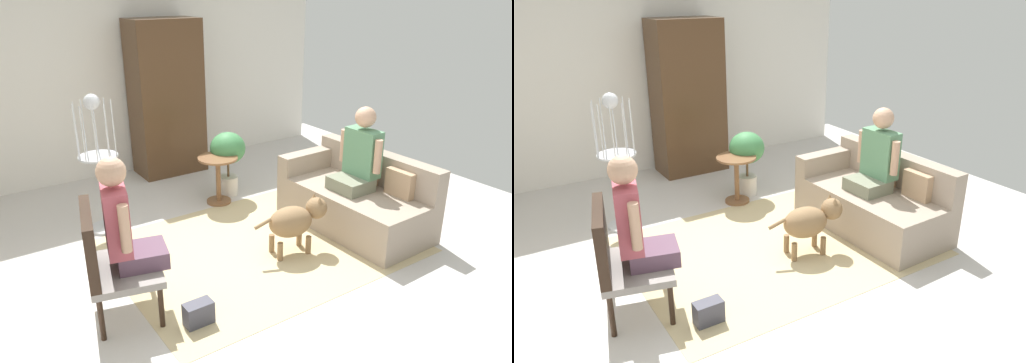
# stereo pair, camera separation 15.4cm
# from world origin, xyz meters

# --- Properties ---
(ground_plane) EXTENTS (7.23, 7.23, 0.00)m
(ground_plane) POSITION_xyz_m (0.00, 0.00, 0.00)
(ground_plane) COLOR beige
(back_wall) EXTENTS (6.12, 0.12, 2.84)m
(back_wall) POSITION_xyz_m (0.00, 3.07, 1.42)
(back_wall) COLOR silver
(back_wall) RESTS_ON ground
(area_rug) EXTENTS (2.93, 2.23, 0.01)m
(area_rug) POSITION_xyz_m (0.14, 0.06, 0.00)
(area_rug) COLOR #C6B284
(area_rug) RESTS_ON ground
(couch) EXTENTS (0.91, 1.68, 0.81)m
(couch) POSITION_xyz_m (1.30, -0.10, 0.31)
(couch) COLOR gray
(couch) RESTS_ON ground
(armchair) EXTENTS (0.70, 0.79, 0.95)m
(armchair) POSITION_xyz_m (-1.52, -0.20, 0.54)
(armchair) COLOR black
(armchair) RESTS_ON ground
(person_on_couch) EXTENTS (0.45, 0.56, 0.89)m
(person_on_couch) POSITION_xyz_m (1.27, -0.13, 0.82)
(person_on_couch) COLOR gray
(person_on_armchair) EXTENTS (0.52, 0.49, 0.92)m
(person_on_armchair) POSITION_xyz_m (-1.37, -0.24, 0.81)
(person_on_armchair) COLOR #5C4054
(round_end_table) EXTENTS (0.48, 0.48, 0.59)m
(round_end_table) POSITION_xyz_m (0.34, 1.27, 0.38)
(round_end_table) COLOR brown
(round_end_table) RESTS_ON ground
(dog) EXTENTS (0.79, 0.38, 0.58)m
(dog) POSITION_xyz_m (0.35, -0.22, 0.35)
(dog) COLOR olive
(dog) RESTS_ON ground
(bird_cage_stand) EXTENTS (0.41, 0.41, 1.51)m
(bird_cage_stand) POSITION_xyz_m (-1.05, 1.35, 0.78)
(bird_cage_stand) COLOR silver
(bird_cage_stand) RESTS_ON ground
(potted_plant) EXTENTS (0.44, 0.44, 0.83)m
(potted_plant) POSITION_xyz_m (0.57, 1.42, 0.55)
(potted_plant) COLOR beige
(potted_plant) RESTS_ON ground
(armoire_cabinet) EXTENTS (0.93, 0.56, 2.12)m
(armoire_cabinet) POSITION_xyz_m (0.34, 2.66, 1.06)
(armoire_cabinet) COLOR #4C331E
(armoire_cabinet) RESTS_ON ground
(handbag) EXTENTS (0.23, 0.13, 0.19)m
(handbag) POSITION_xyz_m (-0.99, -0.70, 0.10)
(handbag) COLOR #3F3F4C
(handbag) RESTS_ON ground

